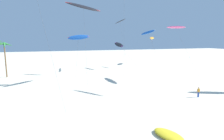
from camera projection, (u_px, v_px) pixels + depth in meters
palm_tree_2 at (4, 48)px, 46.03m from camera, size 3.67×3.60×8.53m
flying_kite_0 at (176, 27)px, 43.51m from camera, size 4.36×8.36×12.44m
flying_kite_1 at (78, 37)px, 50.79m from camera, size 5.82×7.27×10.66m
flying_kite_2 at (120, 21)px, 58.36m from camera, size 2.17×8.00×15.28m
flying_kite_4 at (152, 38)px, 71.96m from camera, size 4.66×8.58×10.38m
flying_kite_5 at (83, 7)px, 38.54m from camera, size 7.32×3.03×16.85m
flying_kite_9 at (119, 45)px, 60.56m from camera, size 4.48×12.59×8.57m
flying_kite_10 at (148, 32)px, 63.80m from camera, size 3.88×11.49×12.68m
grounded_kite_0 at (169, 135)px, 18.27m from camera, size 2.55×3.66×0.43m
person_near_left at (198, 92)px, 30.76m from camera, size 0.51×0.23×1.64m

